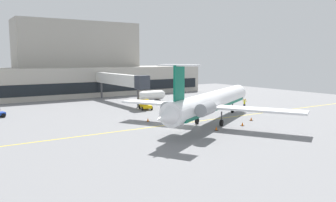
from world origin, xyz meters
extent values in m
cube|color=slate|center=(0.00, 0.00, -0.05)|extent=(120.00, 120.00, 0.10)
cube|color=yellow|center=(0.00, 1.22, 0.00)|extent=(108.00, 0.24, 0.01)
cube|color=red|center=(10.96, 9.76, 0.00)|extent=(0.30, 8.00, 0.01)
cube|color=#ADA89E|center=(7.30, 47.00, 3.67)|extent=(56.59, 13.99, 7.35)
cube|color=#9F9A91|center=(2.93, 50.49, 13.32)|extent=(31.93, 9.79, 11.95)
cube|color=black|center=(7.30, 39.95, 2.57)|extent=(54.32, 0.12, 2.63)
cube|color=silver|center=(4.42, 29.45, 5.05)|extent=(1.40, 21.10, 2.40)
cube|color=#2D333D|center=(4.42, 18.00, 5.05)|extent=(2.40, 2.00, 2.64)
cylinder|color=#4C4C51|center=(4.42, 38.50, 1.93)|extent=(0.44, 0.44, 3.85)
cylinder|color=#4C4C51|center=(4.42, 19.70, 1.93)|extent=(0.44, 0.44, 3.85)
cylinder|color=white|center=(5.73, -1.21, 3.32)|extent=(26.00, 16.67, 2.91)
cube|color=#0C664C|center=(5.73, -1.21, 2.52)|extent=(23.40, 15.00, 0.52)
cone|color=white|center=(18.88, 6.38, 3.32)|extent=(4.20, 4.07, 2.85)
cone|color=white|center=(-7.68, -8.94, 3.32)|extent=(4.51, 4.03, 2.47)
cube|color=white|center=(-0.20, 4.00, 2.88)|extent=(8.65, 11.94, 0.28)
cube|color=white|center=(7.26, -8.94, 2.88)|extent=(8.65, 11.94, 0.28)
cylinder|color=gray|center=(-3.27, -3.75, 3.54)|extent=(3.82, 3.13, 1.60)
cylinder|color=gray|center=(-0.98, -7.72, 3.54)|extent=(3.82, 3.13, 1.60)
cube|color=#0C664C|center=(-4.58, -7.15, 6.82)|extent=(2.39, 1.52, 4.09)
cube|color=white|center=(-4.58, -7.15, 8.87)|extent=(4.09, 5.05, 0.20)
cylinder|color=#3F3F44|center=(15.05, 4.17, 1.38)|extent=(0.20, 0.20, 1.42)
cylinder|color=black|center=(15.05, 4.17, 0.45)|extent=(0.95, 0.75, 0.90)
cylinder|color=#3F3F44|center=(3.55, -0.28, 1.38)|extent=(0.20, 0.20, 1.42)
cylinder|color=black|center=(3.55, -0.28, 0.45)|extent=(0.95, 0.75, 0.90)
cylinder|color=#3F3F44|center=(5.44, -3.55, 1.38)|extent=(0.20, 0.20, 1.42)
cylinder|color=black|center=(5.44, -3.55, 0.45)|extent=(0.95, 0.75, 0.90)
cube|color=#E5B20C|center=(4.16, 16.29, 0.62)|extent=(2.46, 3.43, 0.55)
cube|color=#C3970A|center=(4.37, 17.13, 1.37)|extent=(1.84, 1.58, 0.94)
cylinder|color=black|center=(3.57, 17.55, 0.35)|extent=(0.44, 0.75, 0.70)
cylinder|color=black|center=(5.28, 17.13, 0.35)|extent=(0.44, 0.75, 0.70)
cylinder|color=black|center=(3.04, 15.45, 0.35)|extent=(0.44, 0.75, 0.70)
cylinder|color=black|center=(4.75, 15.02, 0.35)|extent=(0.44, 0.75, 0.70)
cylinder|color=black|center=(-19.79, 21.27, 0.35)|extent=(0.74, 0.40, 0.70)
cylinder|color=black|center=(-20.08, 22.82, 0.35)|extent=(0.74, 0.40, 0.70)
cylinder|color=white|center=(11.36, 26.11, 1.40)|extent=(4.88, 2.17, 2.09)
sphere|color=white|center=(13.79, 26.15, 1.40)|extent=(2.05, 2.05, 2.05)
sphere|color=white|center=(8.94, 26.07, 1.40)|extent=(2.05, 2.05, 2.05)
cube|color=#59595B|center=(9.91, 26.11, 0.17)|extent=(0.60, 1.89, 0.35)
cube|color=#59595B|center=(12.82, 26.11, 0.17)|extent=(0.60, 1.89, 0.35)
cylinder|color=#191E33|center=(20.42, 6.63, 0.47)|extent=(0.18, 0.18, 0.94)
cylinder|color=#191E33|center=(20.54, 6.46, 0.47)|extent=(0.18, 0.18, 0.94)
cylinder|color=yellow|center=(20.48, 6.54, 1.26)|extent=(0.34, 0.34, 0.64)
sphere|color=tan|center=(20.48, 6.54, 1.71)|extent=(0.24, 0.24, 0.24)
cylinder|color=yellow|center=(20.36, 6.72, 1.65)|extent=(0.29, 0.37, 0.50)
cylinder|color=#F2590C|center=(20.36, 6.72, 1.87)|extent=(0.06, 0.06, 0.28)
cylinder|color=yellow|center=(20.61, 6.36, 1.65)|extent=(0.29, 0.37, 0.50)
cylinder|color=#F2590C|center=(20.61, 6.36, 1.87)|extent=(0.06, 0.06, 0.28)
cone|color=orange|center=(8.01, -5.18, 0.28)|extent=(0.36, 0.36, 0.55)
cube|color=black|center=(8.01, -5.18, 0.02)|extent=(0.47, 0.47, 0.04)
cone|color=orange|center=(2.81, -5.45, 0.28)|extent=(0.36, 0.36, 0.55)
cube|color=black|center=(2.81, -5.45, 0.02)|extent=(0.47, 0.47, 0.04)
cone|color=orange|center=(12.18, -2.97, 0.28)|extent=(0.36, 0.36, 0.55)
cube|color=black|center=(12.18, -2.97, 0.02)|extent=(0.47, 0.47, 0.04)
cone|color=orange|center=(-1.70, 5.24, 0.28)|extent=(0.36, 0.36, 0.55)
cube|color=black|center=(-1.70, 5.24, 0.02)|extent=(0.47, 0.47, 0.04)
camera|label=1|loc=(-27.38, -39.50, 9.68)|focal=36.34mm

